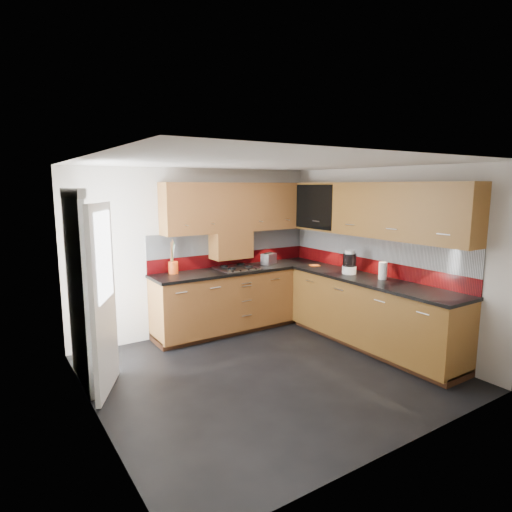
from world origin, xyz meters
TOP-DOWN VIEW (x-y plane):
  - room at (0.00, 0.00)m, footprint 4.00×3.80m
  - base_cabinets at (1.07, 0.72)m, footprint 2.70×3.20m
  - countertop at (1.05, 0.70)m, footprint 2.72×3.22m
  - backsplash at (1.28, 0.93)m, footprint 2.70×3.20m
  - upper_cabinets at (1.23, 0.78)m, footprint 2.50×3.20m
  - extractor_hood at (0.45, 1.64)m, footprint 0.60×0.33m
  - glass_cabinet at (1.71, 1.07)m, footprint 0.32×0.80m
  - back_door at (-1.78, 0.75)m, footprint 0.42×1.19m
  - gas_hob at (0.45, 1.47)m, footprint 0.56×0.50m
  - utensil_pot at (-0.46, 1.67)m, footprint 0.13×0.13m
  - toaster at (1.08, 1.55)m, footprint 0.28×0.23m
  - food_processor at (1.59, 0.32)m, footprint 0.20×0.20m
  - paper_towel at (1.70, -0.18)m, footprint 0.13×0.13m
  - orange_cloth at (1.57, 1.02)m, footprint 0.16×0.15m

SIDE VIEW (x-z plane):
  - base_cabinets at x=1.07m, z-range -0.04..0.91m
  - countertop at x=1.05m, z-range 0.90..0.94m
  - orange_cloth at x=1.57m, z-range 0.94..0.95m
  - gas_hob at x=0.45m, z-range 0.93..0.98m
  - toaster at x=1.08m, z-range 0.94..1.11m
  - back_door at x=-1.78m, z-range 0.01..2.05m
  - utensil_pot at x=-0.46m, z-range 0.80..1.28m
  - paper_towel at x=1.70m, z-range 0.94..1.17m
  - food_processor at x=1.59m, z-range 0.93..1.25m
  - backsplash at x=1.28m, z-range 0.94..1.48m
  - extractor_hood at x=0.45m, z-range 1.08..1.48m
  - room at x=0.00m, z-range 0.18..2.82m
  - upper_cabinets at x=1.23m, z-range 1.48..2.20m
  - glass_cabinet at x=1.71m, z-range 1.54..2.20m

